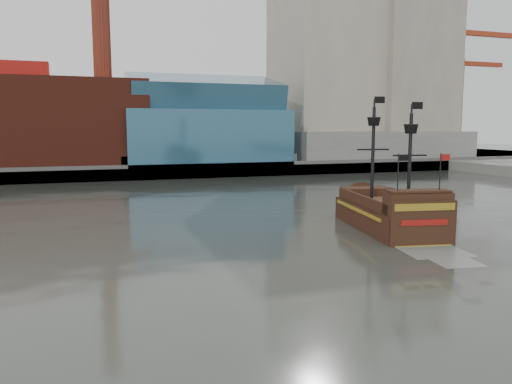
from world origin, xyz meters
name	(u,v)px	position (x,y,z in m)	size (l,w,h in m)	color
ground	(320,294)	(0.00, 0.00, 0.00)	(400.00, 400.00, 0.00)	#2B2E28
promenade_far	(140,162)	(0.00, 92.00, 1.00)	(220.00, 60.00, 2.00)	slate
seawall	(158,172)	(0.00, 62.50, 1.30)	(220.00, 1.00, 2.60)	#4C4C49
skyline	(166,52)	(5.21, 84.56, 24.55)	(149.00, 45.00, 62.00)	#776147
crane_a	(459,87)	(78.63, 82.00, 19.11)	(22.50, 4.00, 32.25)	slate
crane_b	(461,103)	(88.23, 92.00, 15.57)	(19.10, 4.00, 26.25)	slate
pirate_ship	(389,217)	(13.17, 13.44, 1.12)	(7.68, 17.12, 12.36)	black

